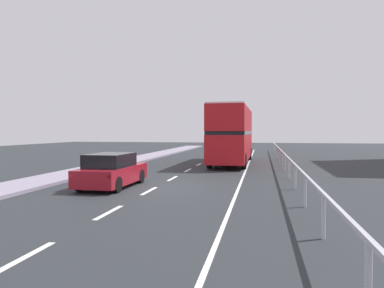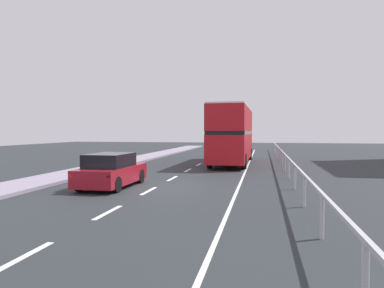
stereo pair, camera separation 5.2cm
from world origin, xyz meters
name	(u,v)px [view 1 (the left image)]	position (x,y,z in m)	size (l,w,h in m)	color
ground_plane	(157,188)	(0.00, 0.00, -0.05)	(73.19, 120.00, 0.10)	#262A2E
near_sidewalk_kerb	(39,182)	(-5.69, 0.00, 0.07)	(2.37, 80.00, 0.14)	gray
lane_paint_markings	(225,167)	(2.09, 8.87, 0.00)	(3.63, 46.00, 0.01)	silver
bridge_side_railing	(283,155)	(5.80, 9.00, 0.85)	(0.10, 42.00, 1.05)	#B5B6C1
double_decker_bus_red	(232,133)	(2.30, 11.72, 2.23)	(2.60, 10.56, 4.16)	#B5141B
hatchback_car_near	(112,171)	(-1.89, -0.52, 0.69)	(1.85, 4.12, 1.45)	maroon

